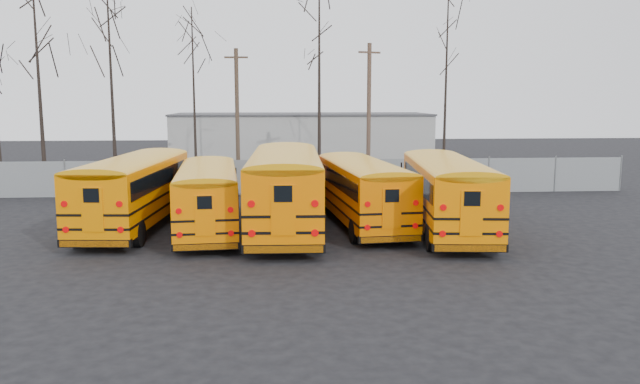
{
  "coord_description": "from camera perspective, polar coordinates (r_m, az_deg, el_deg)",
  "views": [
    {
      "loc": [
        -0.49,
        -23.16,
        5.43
      ],
      "look_at": [
        1.42,
        2.23,
        1.6
      ],
      "focal_mm": 35.0,
      "sensor_mm": 36.0,
      "label": 1
    }
  ],
  "objects": [
    {
      "name": "utility_pole_right",
      "position": [
        41.84,
        4.48,
        7.44
      ],
      "size": [
        1.54,
        0.67,
        9.01
      ],
      "rotation": [
        0.0,
        0.0,
        0.36
      ],
      "color": "brown",
      "rests_on": "ground"
    },
    {
      "name": "tree_1",
      "position": [
        38.97,
        -24.27,
        8.36
      ],
      "size": [
        0.26,
        0.26,
        11.61
      ],
      "primitive_type": "cone",
      "color": "black",
      "rests_on": "ground"
    },
    {
      "name": "distant_building",
      "position": [
        55.32,
        -1.71,
        5.0
      ],
      "size": [
        22.0,
        8.0,
        4.0
      ],
      "primitive_type": "cube",
      "color": "#A3A39E",
      "rests_on": "ground"
    },
    {
      "name": "tree_4",
      "position": [
        38.6,
        -0.07,
        9.86
      ],
      "size": [
        0.26,
        0.26,
        12.62
      ],
      "primitive_type": "cone",
      "color": "black",
      "rests_on": "ground"
    },
    {
      "name": "bus_b",
      "position": [
        25.86,
        -10.23,
        0.0
      ],
      "size": [
        3.1,
        10.19,
        2.81
      ],
      "rotation": [
        0.0,
        0.0,
        0.08
      ],
      "color": "black",
      "rests_on": "ground"
    },
    {
      "name": "bus_a",
      "position": [
        27.35,
        -16.53,
        0.6
      ],
      "size": [
        3.47,
        11.23,
        3.1
      ],
      "rotation": [
        0.0,
        0.0,
        -0.08
      ],
      "color": "black",
      "rests_on": "ground"
    },
    {
      "name": "tree_5",
      "position": [
        40.1,
        11.43,
        9.42
      ],
      "size": [
        0.26,
        0.26,
        12.3
      ],
      "primitive_type": "cone",
      "color": "black",
      "rests_on": "ground"
    },
    {
      "name": "tree_2",
      "position": [
        40.99,
        -18.51,
        8.97
      ],
      "size": [
        0.26,
        0.26,
        12.08
      ],
      "primitive_type": "cone",
      "color": "black",
      "rests_on": "ground"
    },
    {
      "name": "fence",
      "position": [
        35.44,
        -3.47,
        1.36
      ],
      "size": [
        40.0,
        0.04,
        2.0
      ],
      "primitive_type": "cube",
      "color": "gray",
      "rests_on": "ground"
    },
    {
      "name": "bus_c",
      "position": [
        25.73,
        -3.19,
        0.85
      ],
      "size": [
        3.18,
        12.21,
        3.39
      ],
      "rotation": [
        0.0,
        0.0,
        -0.03
      ],
      "color": "black",
      "rests_on": "ground"
    },
    {
      "name": "tree_3",
      "position": [
        40.15,
        -11.44,
        8.48
      ],
      "size": [
        0.26,
        0.26,
        10.98
      ],
      "primitive_type": "cone",
      "color": "black",
      "rests_on": "ground"
    },
    {
      "name": "bus_e",
      "position": [
        26.06,
        11.43,
        0.4
      ],
      "size": [
        3.6,
        11.21,
        3.09
      ],
      "rotation": [
        0.0,
        0.0,
        -0.1
      ],
      "color": "black",
      "rests_on": "ground"
    },
    {
      "name": "ground",
      "position": [
        23.79,
        -3.01,
        -4.65
      ],
      "size": [
        120.0,
        120.0,
        0.0
      ],
      "primitive_type": "plane",
      "color": "black",
      "rests_on": "ground"
    },
    {
      "name": "utility_pole_left",
      "position": [
        41.56,
        -7.58,
        7.12
      ],
      "size": [
        1.54,
        0.27,
        8.64
      ],
      "rotation": [
        0.0,
        0.0,
        -0.05
      ],
      "color": "#473628",
      "rests_on": "ground"
    },
    {
      "name": "bus_d",
      "position": [
        26.72,
        3.85,
        0.5
      ],
      "size": [
        3.32,
        10.5,
        2.89
      ],
      "rotation": [
        0.0,
        0.0,
        0.09
      ],
      "color": "black",
      "rests_on": "ground"
    }
  ]
}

